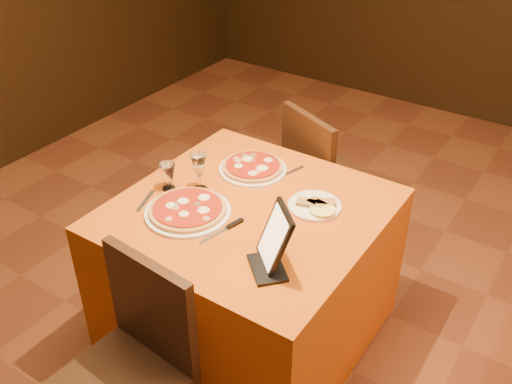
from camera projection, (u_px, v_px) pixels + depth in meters
The scene contains 12 objects.
main_table at pixel (250, 273), 2.69m from camera, with size 1.10×1.10×0.75m, color #B74E0B.
chair_main_near at pixel (119, 384), 2.07m from camera, with size 0.48×0.48×0.91m, color black, non-canonical shape.
chair_main_far at pixel (332, 181), 3.23m from camera, with size 0.46×0.46×0.91m, color #2F210F, non-canonical shape.
pizza_near at pixel (188, 211), 2.44m from camera, with size 0.37×0.37×0.03m.
pizza_far at pixel (253, 168), 2.74m from camera, with size 0.33×0.33×0.03m.
cutlet_dish at pixel (315, 205), 2.48m from camera, with size 0.23×0.23×0.03m.
wine_glass at pixel (199, 172), 2.56m from camera, with size 0.08×0.08×0.19m, color #F7D48C, non-canonical shape.
water_glass at pixel (168, 177), 2.58m from camera, with size 0.08×0.08×0.13m, color silver, non-canonical shape.
tablet at pixel (275, 237), 2.12m from camera, with size 0.19×0.02×0.24m, color black.
knife at pixel (219, 233), 2.33m from camera, with size 0.20×0.02×0.01m, color silver.
fork_near at pixel (146, 201), 2.53m from camera, with size 0.17×0.02×0.01m, color silver.
fork_far at pixel (292, 172), 2.73m from camera, with size 0.16×0.02×0.01m, color #BDBBC3.
Camera 1 is at (0.60, -1.29, 2.17)m, focal length 40.00 mm.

